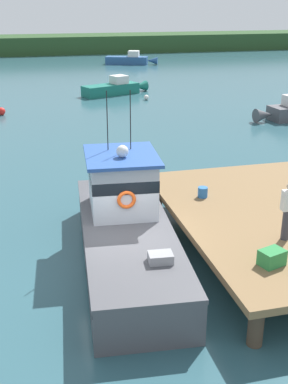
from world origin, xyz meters
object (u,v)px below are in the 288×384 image
object	(u,v)px
bait_bucket	(203,192)
deckhand_by_the_boat	(288,210)
moored_boat_far_right	(115,88)
main_fishing_boat	(125,224)
crate_single_far	(272,258)
mooring_buoy_inshore	(146,97)
moored_boat_outer_mooring	(130,60)
mooring_buoy_outer	(1,111)

from	to	relation	value
bait_bucket	deckhand_by_the_boat	size ratio (longest dim) A/B	0.21
deckhand_by_the_boat	moored_boat_far_right	bearing A→B (deg)	88.27
main_fishing_boat	crate_single_far	world-z (taller)	main_fishing_boat
bait_bucket	mooring_buoy_inshore	xyz separation A→B (m)	(3.86, 22.63, -1.17)
main_fishing_boat	moored_boat_outer_mooring	size ratio (longest dim) A/B	1.61
main_fishing_boat	mooring_buoy_inshore	size ratio (longest dim) A/B	25.04
moored_boat_outer_mooring	crate_single_far	bearing A→B (deg)	-98.55
moored_boat_outer_mooring	mooring_buoy_inshore	xyz separation A→B (m)	(-3.62, -21.91, -0.34)
deckhand_by_the_boat	crate_single_far	bearing A→B (deg)	-130.61
crate_single_far	deckhand_by_the_boat	distance (m)	1.69
crate_single_far	bait_bucket	size ratio (longest dim) A/B	1.76
main_fishing_boat	mooring_buoy_outer	size ratio (longest dim) A/B	19.29
deckhand_by_the_boat	mooring_buoy_inshore	xyz separation A→B (m)	(2.76, 26.04, -1.86)
bait_bucket	mooring_buoy_inshore	world-z (taller)	bait_bucket
bait_bucket	moored_boat_far_right	bearing A→B (deg)	85.59
crate_single_far	main_fishing_boat	bearing A→B (deg)	129.42
deckhand_by_the_boat	mooring_buoy_inshore	world-z (taller)	deckhand_by_the_boat
main_fishing_boat	moored_boat_far_right	bearing A→B (deg)	79.74
bait_bucket	moored_boat_far_right	xyz separation A→B (m)	(1.97, 25.56, -0.86)
main_fishing_boat	crate_single_far	size ratio (longest dim) A/B	16.53
bait_bucket	mooring_buoy_outer	bearing A→B (deg)	109.11
bait_bucket	moored_boat_outer_mooring	world-z (taller)	moored_boat_outer_mooring
main_fishing_boat	bait_bucket	bearing A→B (deg)	19.89
main_fishing_boat	mooring_buoy_inshore	world-z (taller)	main_fishing_boat
deckhand_by_the_boat	mooring_buoy_outer	world-z (taller)	deckhand_by_the_boat
crate_single_far	moored_boat_far_right	distance (m)	30.22
moored_boat_outer_mooring	mooring_buoy_inshore	size ratio (longest dim) A/B	15.59
crate_single_far	deckhand_by_the_boat	bearing A→B (deg)	49.39
deckhand_by_the_boat	mooring_buoy_inshore	size ratio (longest dim) A/B	4.11
bait_bucket	mooring_buoy_outer	distance (m)	21.06
crate_single_far	mooring_buoy_outer	xyz separation A→B (m)	(-6.97, 24.46, -1.14)
bait_bucket	moored_boat_far_right	distance (m)	25.65
mooring_buoy_inshore	moored_boat_outer_mooring	bearing A→B (deg)	80.63
deckhand_by_the_boat	mooring_buoy_outer	size ratio (longest dim) A/B	3.17
moored_boat_outer_mooring	mooring_buoy_outer	xyz separation A→B (m)	(-14.36, -24.67, -0.28)
deckhand_by_the_boat	moored_boat_far_right	size ratio (longest dim) A/B	0.28
deckhand_by_the_boat	bait_bucket	bearing A→B (deg)	107.84
crate_single_far	mooring_buoy_inshore	size ratio (longest dim) A/B	1.51
deckhand_by_the_boat	moored_boat_outer_mooring	xyz separation A→B (m)	(6.38, 47.95, -1.52)
crate_single_far	deckhand_by_the_boat	xyz separation A→B (m)	(1.01, 1.18, 0.66)
main_fishing_boat	mooring_buoy_outer	distance (m)	21.30
moored_boat_outer_mooring	mooring_buoy_outer	distance (m)	28.55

